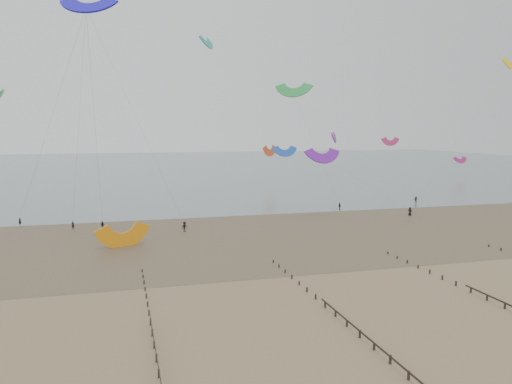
% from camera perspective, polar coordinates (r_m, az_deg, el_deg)
% --- Properties ---
extents(ground, '(500.00, 500.00, 0.00)m').
position_cam_1_polar(ground, '(58.69, 1.71, -11.33)').
color(ground, brown).
rests_on(ground, ground).
extents(sea_and_shore, '(500.00, 665.00, 0.03)m').
position_cam_1_polar(sea_and_shore, '(90.40, -7.18, -4.75)').
color(sea_and_shore, '#475654').
rests_on(sea_and_shore, ground).
extents(groynes, '(72.16, 50.16, 1.00)m').
position_cam_1_polar(groynes, '(43.70, 14.73, -17.63)').
color(groynes, black).
rests_on(groynes, ground).
extents(kitesurfer_lead, '(0.59, 0.44, 1.49)m').
position_cam_1_polar(kitesurfer_lead, '(99.75, -20.20, -3.58)').
color(kitesurfer_lead, black).
rests_on(kitesurfer_lead, ground).
extents(kitesurfers, '(92.81, 21.78, 1.89)m').
position_cam_1_polar(kitesurfers, '(105.66, 3.95, -2.49)').
color(kitesurfers, black).
rests_on(kitesurfers, ground).
extents(grounded_kite, '(9.26, 8.32, 4.19)m').
position_cam_1_polar(grounded_kite, '(82.86, -14.89, -6.04)').
color(grounded_kite, orange).
rests_on(grounded_kite, ground).
extents(kites_airborne, '(227.44, 108.86, 43.04)m').
position_cam_1_polar(kites_airborne, '(139.38, -13.90, 7.15)').
color(kites_airborne, '#1710D5').
rests_on(kites_airborne, ground).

